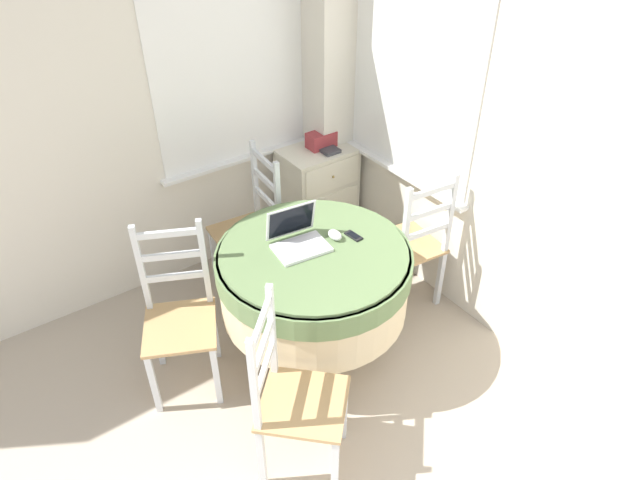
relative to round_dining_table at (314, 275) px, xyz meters
name	(u,v)px	position (x,y,z in m)	size (l,w,h in m)	color
corner_room_shell	(345,159)	(0.20, 0.00, 0.68)	(4.30, 5.21, 2.55)	silver
round_dining_table	(314,275)	(0.00, 0.00, 0.00)	(1.11, 1.11, 0.78)	#4C3D2D
laptop	(298,238)	(-0.05, 0.09, 0.23)	(0.32, 0.29, 0.22)	silver
computer_mouse	(335,235)	(0.16, 0.02, 0.21)	(0.06, 0.10, 0.05)	white
cell_phone	(354,236)	(0.26, -0.03, 0.19)	(0.06, 0.11, 0.01)	black
dining_chair_near_back_window	(251,228)	(0.03, 0.78, -0.12)	(0.44, 0.42, 1.02)	tan
dining_chair_near_right_window	(411,245)	(0.78, 0.00, -0.12)	(0.43, 0.45, 1.02)	tan
dining_chair_camera_near	(293,399)	(-0.53, -0.58, -0.12)	(0.56, 0.56, 1.02)	tan
dining_chair_left_flank	(180,318)	(-0.73, 0.26, -0.12)	(0.53, 0.54, 1.02)	tan
corner_cabinet	(317,194)	(0.73, 0.99, -0.20)	(0.55, 0.41, 0.78)	silver
storage_box	(321,140)	(0.77, 1.00, 0.24)	(0.21, 0.12, 0.11)	#9E3338
book_on_cabinet	(324,147)	(0.77, 0.96, 0.20)	(0.12, 0.25, 0.02)	#3F3F44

